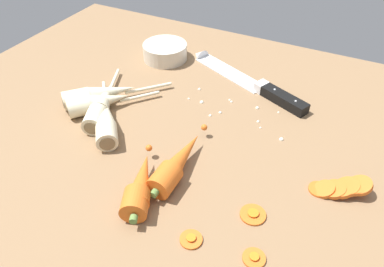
% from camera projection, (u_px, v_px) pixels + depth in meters
% --- Properties ---
extents(ground_plane, '(1.20, 0.90, 0.04)m').
position_uv_depth(ground_plane, '(197.00, 141.00, 0.72)').
color(ground_plane, brown).
extents(chefs_knife, '(0.33, 0.17, 0.04)m').
position_uv_depth(chefs_knife, '(242.00, 78.00, 0.85)').
color(chefs_knife, silver).
rests_on(chefs_knife, ground_plane).
extents(whole_carrot, '(0.04, 0.19, 0.04)m').
position_uv_depth(whole_carrot, '(177.00, 163.00, 0.62)').
color(whole_carrot, '#D6601E').
rests_on(whole_carrot, ground_plane).
extents(whole_carrot_second, '(0.09, 0.15, 0.04)m').
position_uv_depth(whole_carrot_second, '(141.00, 186.00, 0.58)').
color(whole_carrot_second, '#D6601E').
rests_on(whole_carrot_second, ground_plane).
extents(parsnip_front, '(0.14, 0.16, 0.04)m').
position_uv_depth(parsnip_front, '(99.00, 102.00, 0.76)').
color(parsnip_front, beige).
rests_on(parsnip_front, ground_plane).
extents(parsnip_mid_left, '(0.11, 0.22, 0.04)m').
position_uv_depth(parsnip_mid_left, '(101.00, 105.00, 0.75)').
color(parsnip_mid_left, beige).
rests_on(parsnip_mid_left, ground_plane).
extents(parsnip_mid_right, '(0.18, 0.19, 0.04)m').
position_uv_depth(parsnip_mid_right, '(100.00, 94.00, 0.78)').
color(parsnip_mid_right, beige).
rests_on(parsnip_mid_right, ground_plane).
extents(parsnip_back, '(0.16, 0.19, 0.04)m').
position_uv_depth(parsnip_back, '(106.00, 120.00, 0.71)').
color(parsnip_back, beige).
rests_on(parsnip_back, ground_plane).
extents(carrot_slice_stack, '(0.09, 0.06, 0.04)m').
position_uv_depth(carrot_slice_stack, '(341.00, 188.00, 0.59)').
color(carrot_slice_stack, '#D6601E').
rests_on(carrot_slice_stack, ground_plane).
extents(carrot_slice_stray_near, '(0.04, 0.04, 0.01)m').
position_uv_depth(carrot_slice_stray_near, '(253.00, 214.00, 0.56)').
color(carrot_slice_stray_near, '#D6601E').
rests_on(carrot_slice_stray_near, ground_plane).
extents(carrot_slice_stray_mid, '(0.03, 0.03, 0.01)m').
position_uv_depth(carrot_slice_stray_mid, '(254.00, 257.00, 0.50)').
color(carrot_slice_stray_mid, '#D6601E').
rests_on(carrot_slice_stray_mid, ground_plane).
extents(carrot_slice_stray_far, '(0.03, 0.03, 0.01)m').
position_uv_depth(carrot_slice_stray_far, '(191.00, 239.00, 0.53)').
color(carrot_slice_stray_far, '#D6601E').
rests_on(carrot_slice_stray_far, ground_plane).
extents(prep_bowl, '(0.11, 0.11, 0.04)m').
position_uv_depth(prep_bowl, '(165.00, 51.00, 0.92)').
color(prep_bowl, beige).
rests_on(prep_bowl, ground_plane).
extents(mince_crumbs, '(0.22, 0.09, 0.01)m').
position_uv_depth(mince_crumbs, '(234.00, 110.00, 0.76)').
color(mince_crumbs, silver).
rests_on(mince_crumbs, ground_plane).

